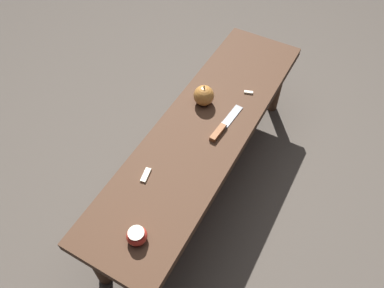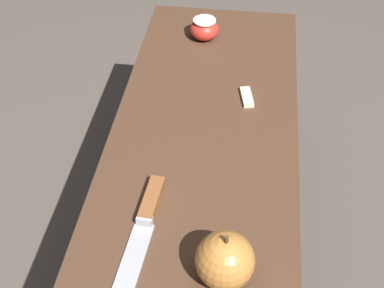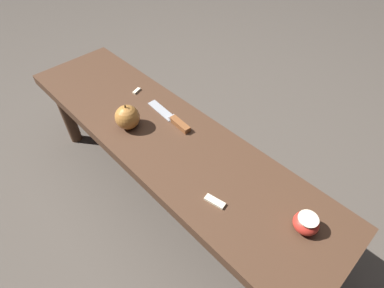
% 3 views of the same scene
% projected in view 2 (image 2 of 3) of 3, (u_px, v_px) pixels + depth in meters
% --- Properties ---
extents(wooden_bench, '(1.32, 0.35, 0.38)m').
position_uv_depth(wooden_bench, '(190.00, 233.00, 0.90)').
color(wooden_bench, '#472D1E').
rests_on(wooden_bench, ground_plane).
extents(knife, '(0.22, 0.04, 0.02)m').
position_uv_depth(knife, '(147.00, 216.00, 0.85)').
color(knife, '#9EA0A5').
rests_on(knife, wooden_bench).
extents(apple_whole, '(0.09, 0.09, 0.10)m').
position_uv_depth(apple_whole, '(225.00, 260.00, 0.74)').
color(apple_whole, '#B27233').
rests_on(apple_whole, wooden_bench).
extents(apple_cut, '(0.07, 0.07, 0.05)m').
position_uv_depth(apple_cut, '(204.00, 29.00, 1.23)').
color(apple_cut, red).
rests_on(apple_cut, wooden_bench).
extents(apple_slice_center, '(0.06, 0.03, 0.01)m').
position_uv_depth(apple_slice_center, '(247.00, 97.00, 1.07)').
color(apple_slice_center, beige).
rests_on(apple_slice_center, wooden_bench).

